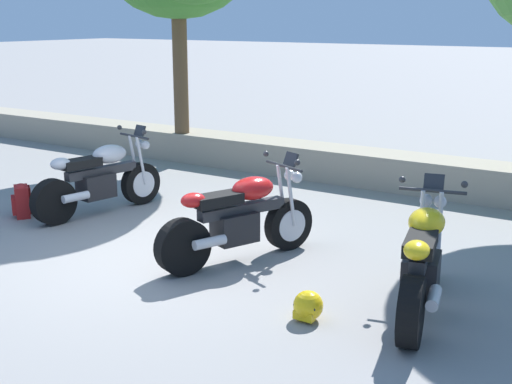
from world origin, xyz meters
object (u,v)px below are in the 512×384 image
at_px(rider_backpack, 21,200).
at_px(rider_helmet, 308,306).
at_px(motorcycle_silver_near_left, 100,180).
at_px(motorcycle_red_centre, 240,220).
at_px(motorcycle_yellow_far_right, 423,263).

height_order(rider_backpack, rider_helmet, rider_backpack).
height_order(motorcycle_silver_near_left, rider_backpack, motorcycle_silver_near_left).
height_order(motorcycle_silver_near_left, motorcycle_red_centre, same).
bearing_deg(motorcycle_silver_near_left, rider_helmet, -20.24).
relative_size(motorcycle_silver_near_left, motorcycle_yellow_far_right, 1.00).
relative_size(motorcycle_red_centre, motorcycle_yellow_far_right, 0.96).
relative_size(motorcycle_yellow_far_right, rider_backpack, 4.35).
distance_m(motorcycle_silver_near_left, rider_helmet, 4.43).
xyz_separation_m(rider_backpack, rider_helmet, (4.94, -0.79, -0.11)).
xyz_separation_m(motorcycle_red_centre, rider_backpack, (-3.54, -0.19, -0.24)).
bearing_deg(motorcycle_yellow_far_right, rider_backpack, 179.66).
bearing_deg(motorcycle_yellow_far_right, motorcycle_red_centre, 174.19).
relative_size(motorcycle_silver_near_left, motorcycle_red_centre, 1.04).
relative_size(motorcycle_red_centre, rider_helmet, 7.03).
height_order(motorcycle_red_centre, rider_helmet, motorcycle_red_centre).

